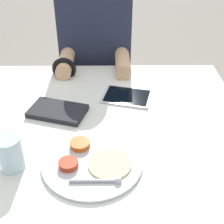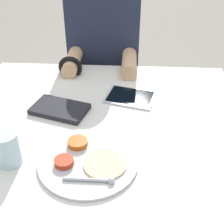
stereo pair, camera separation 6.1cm
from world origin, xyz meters
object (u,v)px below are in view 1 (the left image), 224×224
tablet_device (127,96)px  drinking_glass (10,154)px  thali_tray (92,162)px  person_diner (97,81)px  red_notebook (58,111)px

tablet_device → drinking_glass: 0.54m
thali_tray → person_diner: 0.85m
red_notebook → tablet_device: (0.27, 0.11, -0.00)m
tablet_device → person_diner: person_diner is taller
person_diner → drinking_glass: bearing=-104.7°
red_notebook → drinking_glass: drinking_glass is taller
drinking_glass → tablet_device: bearing=47.5°
thali_tray → tablet_device: size_ratio=1.39×
drinking_glass → thali_tray: bearing=3.1°
thali_tray → person_diner: bearing=91.1°
tablet_device → thali_tray: bearing=-108.2°
thali_tray → tablet_device: bearing=71.8°
red_notebook → drinking_glass: (-0.10, -0.29, 0.05)m
thali_tray → red_notebook: (-0.14, 0.27, 0.00)m
red_notebook → drinking_glass: size_ratio=2.16×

